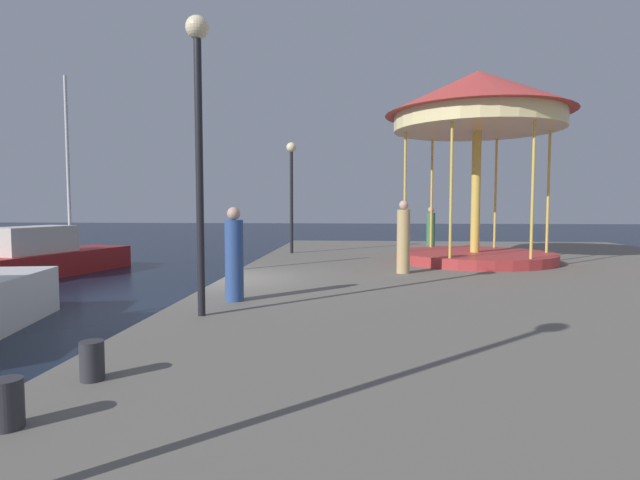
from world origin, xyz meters
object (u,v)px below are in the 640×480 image
at_px(bollard_center, 92,361).
at_px(person_by_the_water, 234,257).
at_px(sailboat_red, 45,257).
at_px(carousel, 477,118).
at_px(bollard_north, 8,404).
at_px(person_mid_promenade, 403,239).
at_px(person_near_carousel, 431,229).
at_px(lamp_post_far_end, 291,177).
at_px(lamp_post_mid_promenade, 199,115).

xyz_separation_m(bollard_center, person_by_the_water, (0.39, 4.30, 0.61)).
xyz_separation_m(sailboat_red, carousel, (15.02, -1.33, 4.56)).
distance_m(bollard_north, person_by_the_water, 5.48).
bearing_deg(person_mid_promenade, person_near_carousel, 76.86).
distance_m(lamp_post_far_end, person_near_carousel, 6.11).
xyz_separation_m(bollard_north, person_by_the_water, (0.47, 5.42, 0.61)).
bearing_deg(lamp_post_far_end, sailboat_red, -173.07).
bearing_deg(sailboat_red, carousel, -5.07).
height_order(lamp_post_far_end, person_near_carousel, lamp_post_far_end).
bearing_deg(person_by_the_water, person_near_carousel, 65.80).
bearing_deg(bollard_north, lamp_post_far_end, 88.96).
bearing_deg(sailboat_red, bollard_center, -55.43).
distance_m(sailboat_red, person_near_carousel, 14.65).
bearing_deg(sailboat_red, lamp_post_mid_promenade, -47.26).
bearing_deg(lamp_post_far_end, person_near_carousel, 21.23).
xyz_separation_m(bollard_north, person_mid_promenade, (3.92, 9.55, 0.69)).
relative_size(carousel, person_near_carousel, 3.45).
bearing_deg(bollard_north, carousel, 62.80).
height_order(sailboat_red, lamp_post_mid_promenade, sailboat_red).
xyz_separation_m(lamp_post_mid_promenade, person_near_carousel, (5.39, 12.79, -2.38)).
relative_size(person_mid_promenade, person_by_the_water, 1.09).
height_order(bollard_north, person_mid_promenade, person_mid_promenade).
height_order(carousel, bollard_center, carousel).
relative_size(bollard_north, person_mid_promenade, 0.21).
bearing_deg(person_by_the_water, lamp_post_far_end, 91.24).
bearing_deg(person_by_the_water, bollard_north, -94.98).
bearing_deg(bollard_center, person_by_the_water, 84.82).
relative_size(sailboat_red, bollard_north, 18.68).
distance_m(bollard_center, person_near_carousel, 16.77).
xyz_separation_m(bollard_center, person_mid_promenade, (3.84, 8.42, 0.69)).
height_order(lamp_post_mid_promenade, person_by_the_water, lamp_post_mid_promenade).
bearing_deg(lamp_post_far_end, bollard_north, -91.04).
height_order(bollard_center, person_near_carousel, person_near_carousel).
relative_size(bollard_center, bollard_north, 1.00).
bearing_deg(lamp_post_mid_promenade, person_mid_promenade, 55.80).
bearing_deg(sailboat_red, person_by_the_water, -42.50).
xyz_separation_m(bollard_center, person_near_carousel, (5.56, 15.81, 0.60)).
bearing_deg(person_mid_promenade, person_by_the_water, -129.90).
bearing_deg(bollard_center, lamp_post_mid_promenade, 86.78).
relative_size(sailboat_red, carousel, 1.27).
bearing_deg(person_by_the_water, person_mid_promenade, 50.10).
distance_m(sailboat_red, lamp_post_far_end, 9.43).
distance_m(lamp_post_mid_promenade, person_by_the_water, 2.69).
distance_m(lamp_post_mid_promenade, bollard_center, 4.25).
bearing_deg(carousel, bollard_center, -119.15).
height_order(person_near_carousel, person_by_the_water, person_by_the_water).
bearing_deg(carousel, sailboat_red, 174.93).
bearing_deg(person_mid_promenade, bollard_north, -112.32).
relative_size(lamp_post_mid_promenade, lamp_post_far_end, 1.15).
height_order(carousel, person_by_the_water, carousel).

